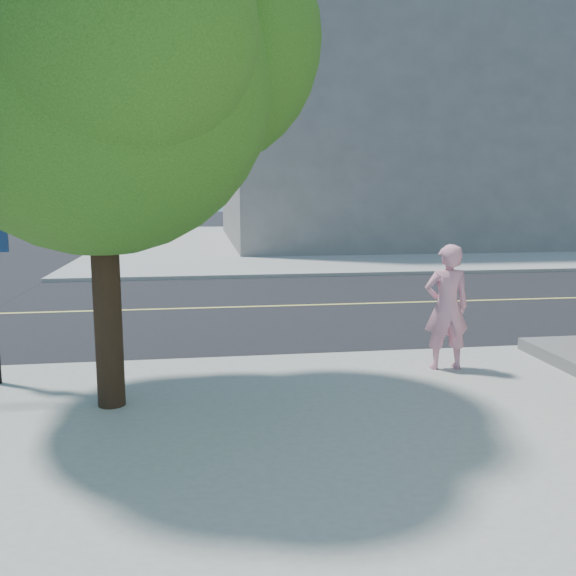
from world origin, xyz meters
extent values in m
cube|color=black|center=(0.00, 4.50, 0.01)|extent=(140.00, 9.00, 0.01)
cube|color=#97968F|center=(13.50, 21.50, 0.06)|extent=(29.00, 25.00, 0.12)
cube|color=slate|center=(14.00, 22.00, 7.12)|extent=(18.00, 16.00, 14.00)
imported|color=pink|center=(6.83, -1.04, 0.99)|extent=(0.65, 0.44, 1.75)
cylinder|color=black|center=(2.42, -1.89, 1.69)|extent=(0.31, 0.31, 3.14)
sphere|color=#32661B|center=(2.42, -1.89, 3.79)|extent=(3.84, 3.84, 3.84)
sphere|color=#32661B|center=(3.47, -1.37, 4.31)|extent=(2.97, 2.97, 2.97)
sphere|color=#32661B|center=(1.55, -1.19, 4.49)|extent=(2.79, 2.79, 2.79)
sphere|color=#32661B|center=(2.77, -2.85, 4.05)|extent=(2.62, 2.62, 2.62)
camera|label=1|loc=(3.47, -8.88, 2.58)|focal=37.90mm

